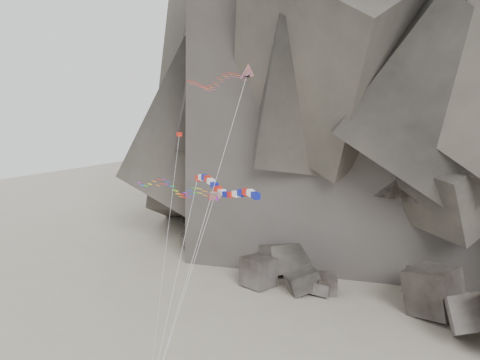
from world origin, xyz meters
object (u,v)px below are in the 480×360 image
Objects in this scene: delta_kite at (213,82)px; parafoil_kite at (171,187)px; pennant_kite at (172,198)px; banner_kite at (223,188)px.

parafoil_kite is (-3.10, -2.56, -9.88)m from delta_kite.
pennant_kite is at bearing -75.74° from delta_kite.
pennant_kite is (-3.95, -2.45, -1.03)m from banner_kite.
delta_kite is 11.45m from pennant_kite.
delta_kite is 10.67m from parafoil_kite.
parafoil_kite is 0.80× the size of pennant_kite.
delta_kite reaches higher than banner_kite.
pennant_kite is (2.66, -2.67, -0.30)m from parafoil_kite.
pennant_kite reaches higher than banner_kite.
parafoil_kite is 3.78m from pennant_kite.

